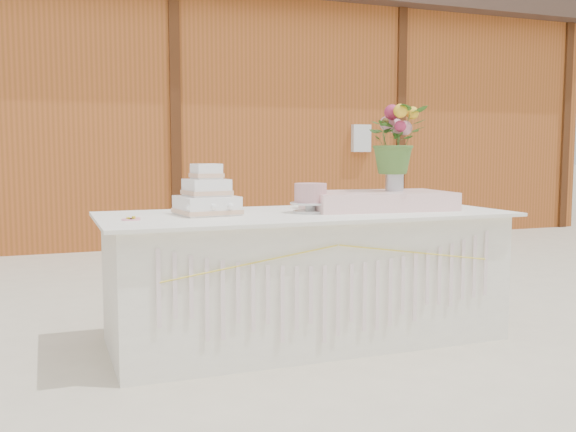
% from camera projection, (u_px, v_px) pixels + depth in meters
% --- Properties ---
extents(ground, '(80.00, 80.00, 0.00)m').
position_uv_depth(ground, '(306.00, 339.00, 3.88)').
color(ground, beige).
rests_on(ground, ground).
extents(barn, '(12.60, 4.60, 3.30)m').
position_uv_depth(barn, '(148.00, 114.00, 9.28)').
color(barn, '#A14E21').
rests_on(barn, ground).
extents(cake_table, '(2.40, 1.00, 0.77)m').
position_uv_depth(cake_table, '(306.00, 276.00, 3.83)').
color(cake_table, silver).
rests_on(cake_table, ground).
extents(wedding_cake, '(0.36, 0.36, 0.29)m').
position_uv_depth(wedding_cake, '(207.00, 197.00, 3.65)').
color(wedding_cake, white).
rests_on(wedding_cake, cake_table).
extents(pink_cake_stand, '(0.24, 0.24, 0.17)m').
position_uv_depth(pink_cake_stand, '(310.00, 196.00, 3.76)').
color(pink_cake_stand, silver).
rests_on(pink_cake_stand, cake_table).
extents(satin_runner, '(0.92, 0.59, 0.11)m').
position_uv_depth(satin_runner, '(377.00, 200.00, 3.99)').
color(satin_runner, '#F9CFC8').
rests_on(satin_runner, cake_table).
extents(flower_vase, '(0.11, 0.11, 0.16)m').
position_uv_depth(flower_vase, '(394.00, 179.00, 4.05)').
color(flower_vase, silver).
rests_on(flower_vase, satin_runner).
extents(bouquet, '(0.41, 0.36, 0.43)m').
position_uv_depth(bouquet, '(395.00, 132.00, 4.02)').
color(bouquet, '#436E2C').
rests_on(bouquet, flower_vase).
extents(loose_flowers, '(0.16, 0.35, 0.02)m').
position_uv_depth(loose_flowers, '(134.00, 217.00, 3.45)').
color(loose_flowers, pink).
rests_on(loose_flowers, cake_table).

